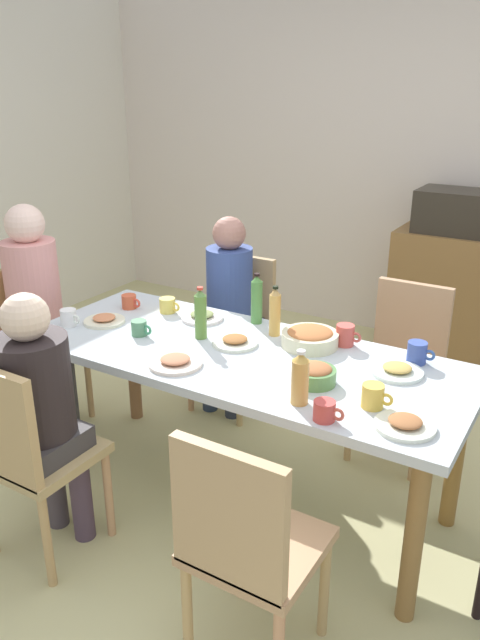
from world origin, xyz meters
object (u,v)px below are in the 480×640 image
object	(u,v)px
cup_1	(140,328)
cup_2	(417,353)
cup_0	(130,302)
bowl_1	(310,337)
chair_4	(30,337)
microwave	(455,211)
plate_0	(175,362)
person_1	(228,300)
person_3	(39,402)
plate_5	(235,342)
cup_5	(69,318)
cup_3	(345,335)
bottle_0	(300,379)
side_cabinet	(444,295)
cup_7	(168,305)
dining_table	(240,370)
plate_2	(202,316)
chair_1	(237,323)
bottle_1	(201,314)
bottle_2	(257,300)
bowl_0	(314,374)
cup_6	(373,396)
person_4	(36,300)
cup_4	(325,411)
chair_2	(246,543)
chair_3	(26,450)
bottle_3	(275,312)
plate_4	(405,424)
plate_1	(397,370)
plate_3	(104,320)

from	to	relation	value
cup_1	cup_2	world-z (taller)	cup_2
cup_0	cup_1	size ratio (longest dim) A/B	1.03
bowl_1	chair_4	bearing A→B (deg)	-172.26
microwave	plate_0	bearing A→B (deg)	-102.73
cup_2	person_1	bearing A→B (deg)	161.44
person_3	cup_0	world-z (taller)	person_3
plate_5	cup_5	size ratio (longest dim) A/B	1.83
cup_3	bottle_0	bearing A→B (deg)	-83.97
side_cabinet	cup_7	bearing A→B (deg)	-116.62
dining_table	plate_2	xyz separation A→B (m)	(-0.37, 0.24, 0.10)
chair_1	bottle_1	size ratio (longest dim) A/B	3.66
bottle_2	side_cabinet	distance (m)	1.89
cup_0	cup_2	world-z (taller)	cup_2
cup_0	cup_5	xyz separation A→B (m)	(-0.09, -0.34, 0.01)
chair_4	plate_5	bearing A→B (deg)	2.57
bowl_0	cup_6	bearing A→B (deg)	-13.90
cup_0	cup_3	world-z (taller)	cup_3
bowl_0	cup_7	xyz separation A→B (m)	(-0.98, 0.33, -0.00)
person_4	cup_4	xyz separation A→B (m)	(1.84, -0.34, 0.03)
bowl_0	cup_7	size ratio (longest dim) A/B	1.45
cup_0	person_4	bearing A→B (deg)	-160.79
cup_0	bottle_1	distance (m)	0.57
person_1	chair_2	distance (m)	1.79
plate_5	bowl_1	xyz separation A→B (m)	(0.29, 0.16, 0.03)
chair_1	cup_2	distance (m)	1.32
chair_3	cup_6	distance (m)	1.35
cup_6	bottle_3	xyz separation A→B (m)	(-0.63, 0.42, 0.07)
person_1	person_3	world-z (taller)	person_1
plate_4	chair_4	bearing A→B (deg)	173.58
plate_0	plate_1	world-z (taller)	same
dining_table	cup_4	size ratio (longest dim) A/B	17.55
dining_table	plate_3	world-z (taller)	plate_3
cup_1	cup_4	size ratio (longest dim) A/B	0.95
bowl_1	bottle_1	world-z (taller)	bottle_1
plate_3	cup_0	world-z (taller)	cup_0
plate_1	cup_7	world-z (taller)	cup_7
plate_4	bottle_3	world-z (taller)	bottle_3
dining_table	chair_2	xyz separation A→B (m)	(0.50, -0.79, -0.15)
cup_4	microwave	size ratio (longest dim) A/B	0.24
cup_5	bottle_0	bearing A→B (deg)	-5.01
bowl_0	bottle_2	bearing A→B (deg)	139.36
chair_2	cup_4	xyz separation A→B (m)	(0.06, 0.44, 0.27)
cup_3	side_cabinet	distance (m)	1.85
person_1	cup_2	world-z (taller)	person_1
chair_2	bowl_0	bearing A→B (deg)	98.07
person_3	plate_0	world-z (taller)	person_3
bowl_1	cup_7	distance (m)	0.80
person_4	bottle_2	xyz separation A→B (m)	(1.17, 0.34, 0.11)
chair_3	bottle_2	world-z (taller)	bottle_2
chair_3	side_cabinet	bearing A→B (deg)	73.26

